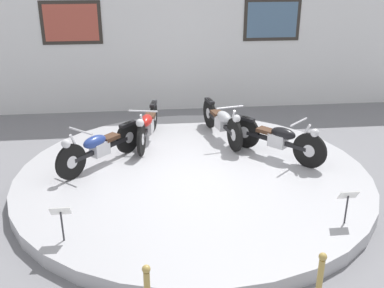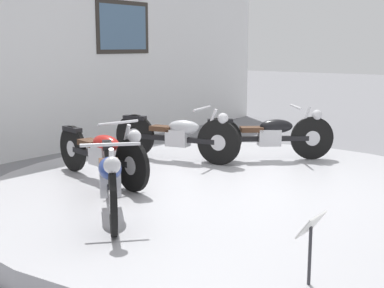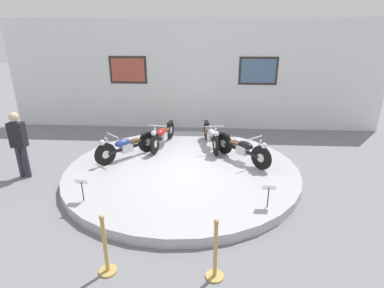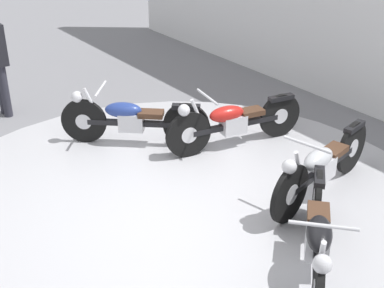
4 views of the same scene
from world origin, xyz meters
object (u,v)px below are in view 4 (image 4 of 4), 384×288
(motorcycle_blue, at_px, (131,118))
(motorcycle_silver, at_px, (322,165))
(motorcycle_black, at_px, (318,238))
(motorcycle_red, at_px, (233,120))

(motorcycle_blue, bearing_deg, motorcycle_silver, 23.60)
(motorcycle_black, bearing_deg, motorcycle_blue, -179.98)
(motorcycle_blue, distance_m, motorcycle_black, 3.17)
(motorcycle_red, xyz_separation_m, motorcycle_silver, (1.48, 0.00, 0.01))
(motorcycle_blue, height_order, motorcycle_black, motorcycle_black)
(motorcycle_red, relative_size, motorcycle_black, 1.28)
(motorcycle_blue, height_order, motorcycle_silver, motorcycle_silver)
(motorcycle_silver, bearing_deg, motorcycle_blue, -156.40)
(motorcycle_silver, bearing_deg, motorcycle_black, -50.18)
(motorcycle_black, bearing_deg, motorcycle_red, 156.46)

